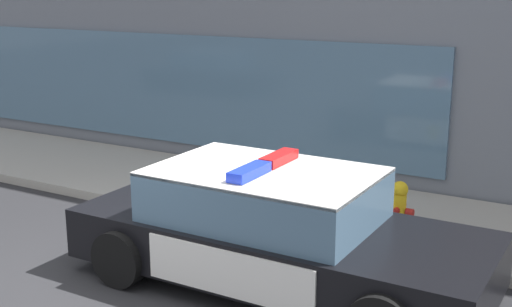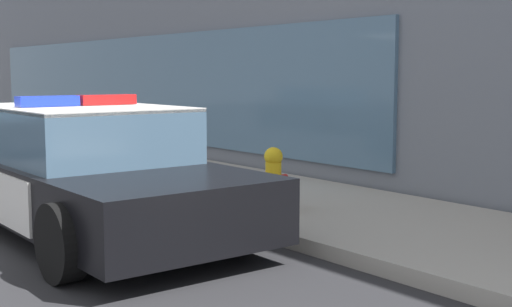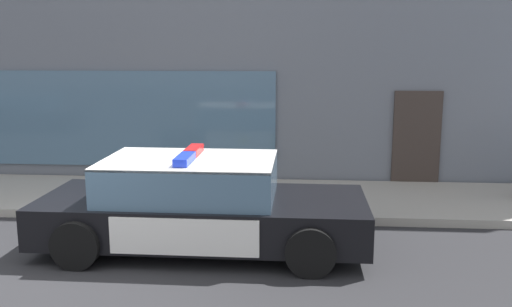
{
  "view_description": "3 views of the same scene",
  "coord_description": "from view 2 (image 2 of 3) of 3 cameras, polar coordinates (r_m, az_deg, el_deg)",
  "views": [
    {
      "loc": [
        5.25,
        -5.64,
        3.45
      ],
      "look_at": [
        1.21,
        1.45,
        1.37
      ],
      "focal_mm": 47.05,
      "sensor_mm": 36.0,
      "label": 1
    },
    {
      "loc": [
        8.86,
        -2.32,
        1.73
      ],
      "look_at": [
        2.92,
        2.31,
        0.86
      ],
      "focal_mm": 48.32,
      "sensor_mm": 36.0,
      "label": 2
    },
    {
      "loc": [
        3.3,
        -7.15,
        2.99
      ],
      "look_at": [
        2.54,
        2.57,
        1.13
      ],
      "focal_mm": 39.03,
      "sensor_mm": 36.0,
      "label": 3
    }
  ],
  "objects": [
    {
      "name": "sidewalk",
      "position": [
        10.67,
        -5.1,
        -2.33
      ],
      "size": [
        48.0,
        2.7,
        0.15
      ],
      "primitive_type": "cube",
      "color": "#A39E93",
      "rests_on": "ground"
    },
    {
      "name": "police_cruiser",
      "position": [
        7.76,
        -13.96,
        -1.36
      ],
      "size": [
        4.85,
        2.14,
        1.49
      ],
      "rotation": [
        0.0,
        0.0,
        -0.01
      ],
      "color": "black",
      "rests_on": "ground"
    },
    {
      "name": "fire_hydrant",
      "position": [
        8.09,
        1.47,
        -2.11
      ],
      "size": [
        0.34,
        0.39,
        0.73
      ],
      "color": "gold",
      "rests_on": "sidewalk"
    }
  ]
}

